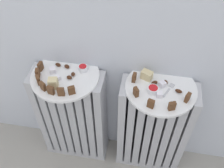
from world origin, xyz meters
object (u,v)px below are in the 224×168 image
object	(u,v)px
plate_left	(65,76)
fork	(169,89)
radiator_left	(73,118)
jam_bowl_left	(83,68)
plate_right	(161,88)
radiator_right	(152,129)
jam_bowl_right	(153,89)

from	to	relation	value
plate_left	fork	world-z (taller)	fork
radiator_left	plate_left	world-z (taller)	plate_left
radiator_left	jam_bowl_left	size ratio (longest dim) A/B	15.18
plate_right	jam_bowl_left	xyz separation A→B (m)	(-0.35, 0.04, 0.02)
radiator_left	jam_bowl_left	world-z (taller)	jam_bowl_left
radiator_left	radiator_right	size ratio (longest dim) A/B	1.00
radiator_left	jam_bowl_right	xyz separation A→B (m)	(0.39, -0.03, 0.34)
radiator_right	fork	world-z (taller)	fork
radiator_left	plate_left	size ratio (longest dim) A/B	2.04
radiator_right	plate_left	xyz separation A→B (m)	(-0.43, 0.00, 0.32)
radiator_right	fork	bearing A→B (deg)	-11.84
plate_left	fork	xyz separation A→B (m)	(0.46, -0.01, 0.01)
radiator_left	plate_left	bearing A→B (deg)	0.00
plate_right	jam_bowl_left	bearing A→B (deg)	173.12
jam_bowl_left	radiator_left	bearing A→B (deg)	-149.57
radiator_right	plate_left	world-z (taller)	plate_left
radiator_right	plate_right	world-z (taller)	plate_right
fork	jam_bowl_right	bearing A→B (deg)	-160.81
jam_bowl_left	fork	distance (m)	0.39
radiator_right	fork	distance (m)	0.33
radiator_left	jam_bowl_right	world-z (taller)	jam_bowl_right
plate_right	jam_bowl_right	xyz separation A→B (m)	(-0.03, -0.03, 0.02)
plate_left	jam_bowl_right	world-z (taller)	jam_bowl_right
jam_bowl_right	radiator_right	bearing A→B (deg)	41.95
radiator_right	jam_bowl_left	world-z (taller)	jam_bowl_left
jam_bowl_left	jam_bowl_right	size ratio (longest dim) A/B	0.87
radiator_left	fork	world-z (taller)	fork
plate_left	radiator_left	bearing A→B (deg)	180.00
radiator_left	plate_right	bearing A→B (deg)	0.00
radiator_right	jam_bowl_left	distance (m)	0.50
plate_right	fork	distance (m)	0.04
plate_right	jam_bowl_left	world-z (taller)	jam_bowl_left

